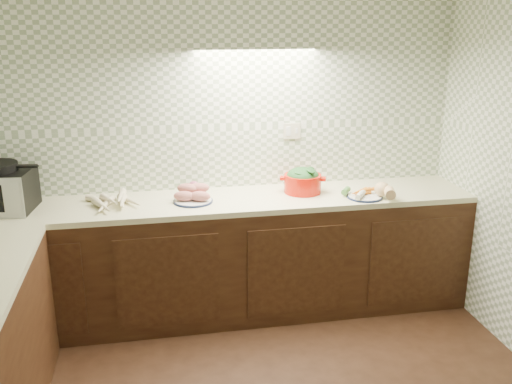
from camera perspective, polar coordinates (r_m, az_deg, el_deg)
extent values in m
cube|color=gray|center=(4.26, -3.56, 5.55)|extent=(3.60, 0.05, 2.60)
cube|color=beige|center=(4.37, 3.62, 6.12)|extent=(0.13, 0.01, 0.12)
cube|color=black|center=(4.27, -2.87, -6.71)|extent=(3.60, 0.60, 0.86)
cube|color=beige|center=(4.11, -2.97, -0.97)|extent=(3.60, 0.60, 0.04)
cone|color=beige|center=(4.12, -15.64, -0.87)|extent=(0.19, 0.21, 0.05)
cone|color=beige|center=(3.97, -12.27, -1.29)|extent=(0.08, 0.25, 0.06)
cone|color=beige|center=(4.09, -15.56, -0.98)|extent=(0.22, 0.21, 0.05)
cone|color=beige|center=(4.14, -12.81, -0.55)|extent=(0.14, 0.29, 0.06)
cone|color=beige|center=(3.98, -15.06, -1.43)|extent=(0.15, 0.25, 0.06)
cone|color=beige|center=(4.05, -12.10, -0.50)|extent=(0.15, 0.23, 0.05)
cone|color=beige|center=(4.10, -13.18, -0.46)|extent=(0.19, 0.20, 0.05)
cone|color=beige|center=(3.96, -12.95, -1.04)|extent=(0.10, 0.27, 0.06)
cylinder|color=#0F193C|center=(4.05, -6.30, -0.92)|extent=(0.28, 0.28, 0.01)
cylinder|color=silver|center=(4.05, -6.30, -0.89)|extent=(0.26, 0.26, 0.02)
ellipsoid|color=#B76461|center=(4.03, -7.19, -0.40)|extent=(0.16, 0.10, 0.07)
ellipsoid|color=#B76461|center=(4.01, -5.64, -0.42)|extent=(0.16, 0.10, 0.07)
ellipsoid|color=#B76461|center=(4.09, -6.28, -0.09)|extent=(0.16, 0.10, 0.07)
ellipsoid|color=#B76461|center=(4.06, -6.88, 0.35)|extent=(0.16, 0.10, 0.07)
ellipsoid|color=#B76461|center=(4.06, -5.75, 0.41)|extent=(0.16, 0.10, 0.07)
cylinder|color=black|center=(4.19, -6.02, -0.01)|extent=(0.15, 0.15, 0.05)
sphere|color=maroon|center=(4.17, -6.24, 0.58)|extent=(0.08, 0.08, 0.08)
sphere|color=silver|center=(4.19, -5.65, 0.51)|extent=(0.05, 0.05, 0.05)
cylinder|color=red|center=(4.24, 4.68, 0.85)|extent=(0.34, 0.34, 0.14)
cube|color=red|center=(4.23, 2.63, 1.40)|extent=(0.05, 0.07, 0.02)
cube|color=red|center=(4.24, 6.76, 1.30)|extent=(0.05, 0.07, 0.02)
ellipsoid|color=#245A24|center=(4.23, 4.70, 1.57)|extent=(0.25, 0.25, 0.13)
cylinder|color=#0F193C|center=(4.20, 10.82, -0.48)|extent=(0.26, 0.26, 0.01)
cylinder|color=silver|center=(4.20, 10.82, -0.45)|extent=(0.24, 0.24, 0.02)
cone|color=orange|center=(4.21, 10.42, -0.06)|extent=(0.14, 0.11, 0.03)
cone|color=orange|center=(4.20, 10.87, -0.12)|extent=(0.14, 0.11, 0.03)
cone|color=orange|center=(4.21, 10.27, -0.07)|extent=(0.15, 0.05, 0.03)
cone|color=orange|center=(4.20, 10.67, 0.14)|extent=(0.15, 0.05, 0.03)
cone|color=orange|center=(4.21, 10.41, 0.20)|extent=(0.15, 0.05, 0.03)
cone|color=orange|center=(4.21, 10.79, 0.17)|extent=(0.15, 0.06, 0.03)
cylinder|color=silver|center=(4.15, 10.42, -0.24)|extent=(0.13, 0.16, 0.04)
cylinder|color=#4A8437|center=(4.22, 8.98, 0.12)|extent=(0.09, 0.11, 0.04)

